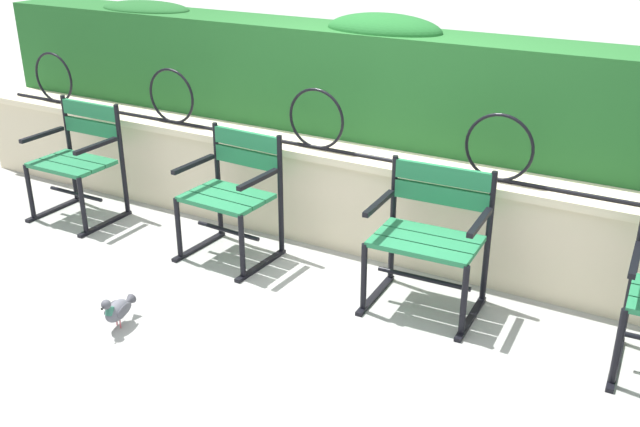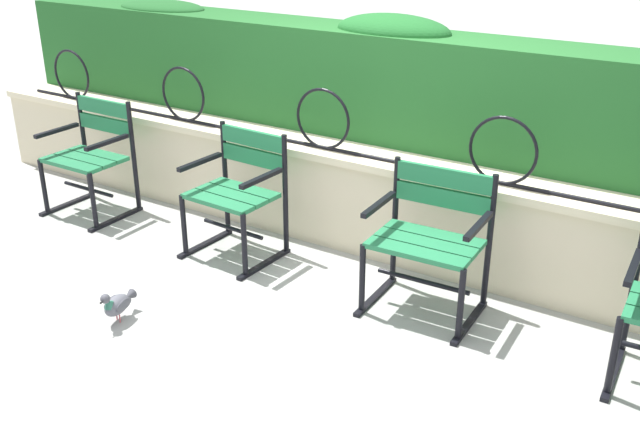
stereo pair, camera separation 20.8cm
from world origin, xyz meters
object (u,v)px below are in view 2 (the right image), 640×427
object	(u,v)px
park_chair_centre_right	(430,236)
pigeon_near_chairs	(117,304)
park_chair_centre_left	(239,190)
park_chair_leftmost	(92,153)

from	to	relation	value
park_chair_centre_right	pigeon_near_chairs	bearing A→B (deg)	-141.95
park_chair_centre_right	park_chair_centre_left	bearing A→B (deg)	-179.19
park_chair_centre_left	pigeon_near_chairs	distance (m)	1.15
park_chair_centre_left	park_chair_centre_right	world-z (taller)	park_chair_centre_left
park_chair_leftmost	pigeon_near_chairs	world-z (taller)	park_chair_leftmost
pigeon_near_chairs	park_chair_leftmost	bearing A→B (deg)	141.81
park_chair_leftmost	pigeon_near_chairs	bearing A→B (deg)	-38.19
park_chair_leftmost	park_chair_centre_right	bearing A→B (deg)	0.86
park_chair_leftmost	park_chair_centre_right	world-z (taller)	park_chair_leftmost
park_chair_leftmost	park_chair_centre_left	xyz separation A→B (m)	(1.40, 0.02, -0.01)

